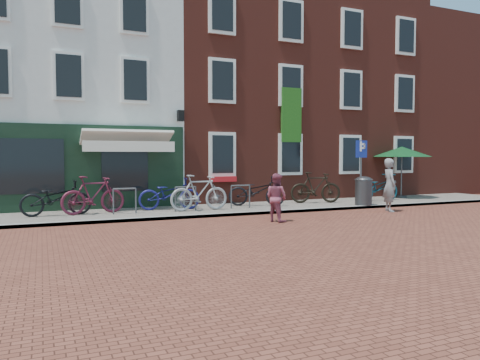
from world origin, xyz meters
name	(u,v)px	position (x,y,z in m)	size (l,w,h in m)	color
ground	(241,216)	(0.00, 0.00, 0.00)	(80.00, 80.00, 0.00)	brown
sidewalk	(250,208)	(1.00, 1.50, 0.05)	(24.00, 3.00, 0.10)	slate
building_stucco	(63,94)	(-5.00, 7.00, 4.50)	(8.00, 8.00, 9.00)	silver
building_brick_mid	(221,91)	(2.00, 7.00, 5.00)	(6.00, 8.00, 10.00)	maroon
building_brick_right	(327,98)	(8.00, 7.00, 5.00)	(6.00, 8.00, 10.00)	maroon
filler_right	(420,112)	(14.50, 7.00, 4.50)	(7.00, 8.00, 9.00)	maroon
litter_bin	(364,189)	(5.13, 0.30, 0.69)	(0.62, 0.62, 1.15)	#3C3B3E
parking_sign	(361,160)	(5.31, 0.70, 1.77)	(0.50, 0.08, 2.43)	#4C4C4F
parasol	(402,150)	(8.72, 2.22, 2.21)	(2.53, 2.53, 2.35)	#4C4C4F
woman	(390,185)	(5.21, -0.99, 0.93)	(0.67, 0.44, 1.85)	gray
boy	(276,198)	(0.42, -1.62, 0.71)	(0.69, 0.54, 1.42)	#8E3F52
bicycle_0	(56,198)	(-5.50, 1.61, 0.64)	(0.72, 2.07, 1.09)	black
bicycle_1	(93,195)	(-4.41, 1.55, 0.70)	(0.57, 2.01, 1.21)	#571829
bicycle_2	(169,194)	(-1.91, 1.74, 0.64)	(0.72, 2.07, 1.09)	navy
bicycle_3	(199,193)	(-1.06, 1.09, 0.70)	(0.57, 2.01, 1.21)	gray
bicycle_4	(257,191)	(1.35, 1.66, 0.64)	(0.72, 2.07, 1.09)	black
bicycle_5	(316,187)	(3.91, 1.68, 0.70)	(0.57, 2.01, 1.21)	black
bicycle_6	(379,187)	(6.79, 1.42, 0.64)	(0.72, 2.07, 1.09)	#0C3B4A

